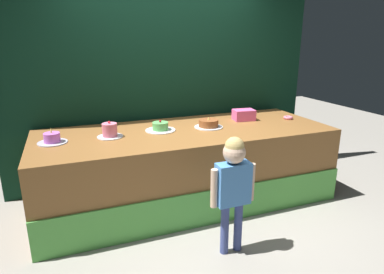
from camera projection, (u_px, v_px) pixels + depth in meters
name	position (u px, v px, depth m)	size (l,w,h in m)	color
ground_plane	(208.00, 225.00, 3.36)	(12.00, 12.00, 0.00)	gray
stage_platform	(186.00, 165.00, 3.79)	(3.24, 1.25, 0.84)	brown
curtain_backdrop	(166.00, 66.00, 4.12)	(3.99, 0.08, 2.97)	black
child_figure	(233.00, 180.00, 2.75)	(0.41, 0.19, 1.06)	#3F4C8C
pink_box	(244.00, 115.00, 4.09)	(0.25, 0.18, 0.13)	pink
donut	(288.00, 118.00, 4.16)	(0.12, 0.12, 0.04)	pink
cake_far_left	(52.00, 139.00, 3.20)	(0.28, 0.28, 0.16)	silver
cake_center_left	(110.00, 131.00, 3.38)	(0.26, 0.26, 0.17)	silver
cake_center_right	(160.00, 127.00, 3.63)	(0.33, 0.33, 0.12)	white
cake_far_right	(209.00, 124.00, 3.76)	(0.32, 0.32, 0.12)	silver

